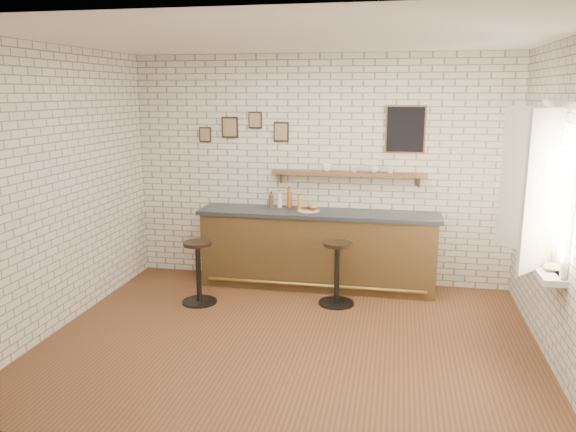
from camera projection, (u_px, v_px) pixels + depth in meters
name	position (u px, v px, depth m)	size (l,w,h in m)	color
ground	(290.00, 340.00, 5.81)	(5.00, 5.00, 0.00)	brown
bar_counter	(318.00, 249.00, 7.32)	(3.10, 0.65, 1.01)	#4E391C
sandwich_plate	(309.00, 211.00, 7.23)	(0.28, 0.28, 0.01)	white
ciabatta_sandwich	(310.00, 207.00, 7.22)	(0.27, 0.20, 0.08)	tan
potato_chips	(308.00, 210.00, 7.23)	(0.25, 0.18, 0.00)	#F1C455
bitters_bottle_brown	(271.00, 201.00, 7.46)	(0.06, 0.06, 0.21)	brown
bitters_bottle_white	(280.00, 200.00, 7.44)	(0.06, 0.06, 0.23)	white
bitters_bottle_amber	(289.00, 199.00, 7.41)	(0.07, 0.07, 0.28)	#A8491B
condiment_bottle_yellow	(300.00, 202.00, 7.39)	(0.06, 0.06, 0.19)	gold
bar_stool_left	(198.00, 270.00, 6.76)	(0.42, 0.42, 0.76)	black
bar_stool_right	(337.00, 271.00, 6.71)	(0.43, 0.43, 0.77)	black
wall_shelf	(348.00, 174.00, 7.24)	(2.00, 0.18, 0.18)	brown
shelf_cup_a	(327.00, 168.00, 7.27)	(0.13, 0.13, 0.11)	white
shelf_cup_b	(354.00, 169.00, 7.21)	(0.09, 0.09, 0.08)	white
shelf_cup_c	(374.00, 169.00, 7.16)	(0.11, 0.11, 0.09)	white
shelf_cup_d	(390.00, 170.00, 7.12)	(0.09, 0.09, 0.09)	white
back_wall_decor	(336.00, 129.00, 7.22)	(2.96, 0.02, 0.56)	black
window_sill	(538.00, 262.00, 5.45)	(0.20, 1.35, 0.06)	white
casement_window	(541.00, 185.00, 5.30)	(0.40, 1.30, 1.56)	white
book_lower	(543.00, 267.00, 5.16)	(0.15, 0.20, 0.02)	tan
book_upper	(544.00, 265.00, 5.14)	(0.16, 0.22, 0.02)	tan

